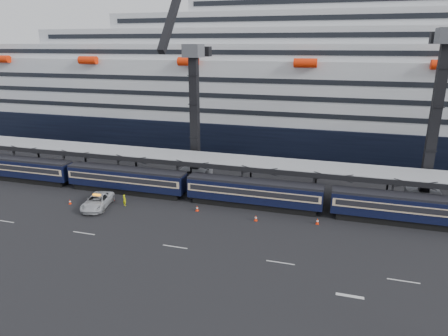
{
  "coord_description": "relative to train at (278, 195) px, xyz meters",
  "views": [
    {
      "loc": [
        2.88,
        -41.26,
        22.04
      ],
      "look_at": [
        -12.36,
        10.0,
        5.34
      ],
      "focal_mm": 32.0,
      "sensor_mm": 36.0,
      "label": 1
    }
  ],
  "objects": [
    {
      "name": "cruise_ship",
      "position": [
        3.57,
        35.99,
        10.14
      ],
      "size": [
        214.09,
        28.84,
        34.0
      ],
      "color": "black",
      "rests_on": "ground"
    },
    {
      "name": "train",
      "position": [
        0.0,
        0.0,
        0.0
      ],
      "size": [
        133.05,
        3.0,
        4.05
      ],
      "color": "black",
      "rests_on": "ground"
    },
    {
      "name": "traffic_cone_e",
      "position": [
        5.71,
        -3.27,
        -1.81
      ],
      "size": [
        0.4,
        0.4,
        0.8
      ],
      "color": "#F92C07",
      "rests_on": "ground"
    },
    {
      "name": "canopy",
      "position": [
        4.65,
        4.0,
        3.05
      ],
      "size": [
        130.0,
        6.25,
        5.53
      ],
      "color": "#919398",
      "rests_on": "ground"
    },
    {
      "name": "crane_dark_mid",
      "position": [
        19.65,
        7.59,
        11.16
      ],
      "size": [
        4.5,
        18.24,
        39.64
      ],
      "color": "#494A50",
      "rests_on": "ground"
    },
    {
      "name": "lane_markings",
      "position": [
        12.8,
        -15.23,
        -2.19
      ],
      "size": [
        111.0,
        4.27,
        0.02
      ],
      "color": "beige",
      "rests_on": "ground"
    },
    {
      "name": "traffic_cone_c",
      "position": [
        -10.47,
        -3.7,
        -1.79
      ],
      "size": [
        0.42,
        0.42,
        0.83
      ],
      "color": "#F92C07",
      "rests_on": "ground"
    },
    {
      "name": "worker",
      "position": [
        -21.01,
        -4.86,
        -1.37
      ],
      "size": [
        0.71,
        0.61,
        1.66
      ],
      "primitive_type": "imported",
      "rotation": [
        0.0,
        0.0,
        2.7
      ],
      "color": "#CCD50B",
      "rests_on": "ground"
    },
    {
      "name": "pickup_truck",
      "position": [
        -24.29,
        -6.55,
        -1.28
      ],
      "size": [
        4.45,
        7.13,
        1.84
      ],
      "primitive_type": "imported",
      "rotation": [
        0.0,
        0.0,
        0.23
      ],
      "color": "#AEB0B5",
      "rests_on": "ground"
    },
    {
      "name": "ground",
      "position": [
        4.65,
        -10.0,
        -2.2
      ],
      "size": [
        260.0,
        260.0,
        0.0
      ],
      "primitive_type": "plane",
      "color": "black",
      "rests_on": "ground"
    },
    {
      "name": "traffic_cone_d",
      "position": [
        -2.04,
        -4.53,
        -1.8
      ],
      "size": [
        0.41,
        0.41,
        0.81
      ],
      "color": "#F92C07",
      "rests_on": "ground"
    },
    {
      "name": "crane_dark_near",
      "position": [
        -15.35,
        8.59,
        9.73
      ],
      "size": [
        4.5,
        17.75,
        35.08
      ],
      "color": "#494A50",
      "rests_on": "ground"
    },
    {
      "name": "traffic_cone_a",
      "position": [
        -28.86,
        -6.58,
        -1.85
      ],
      "size": [
        0.36,
        0.36,
        0.72
      ],
      "color": "#F92C07",
      "rests_on": "ground"
    },
    {
      "name": "traffic_cone_b",
      "position": [
        -23.64,
        -3.68,
        -1.86
      ],
      "size": [
        0.35,
        0.35,
        0.7
      ],
      "color": "#F92C07",
      "rests_on": "ground"
    }
  ]
}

